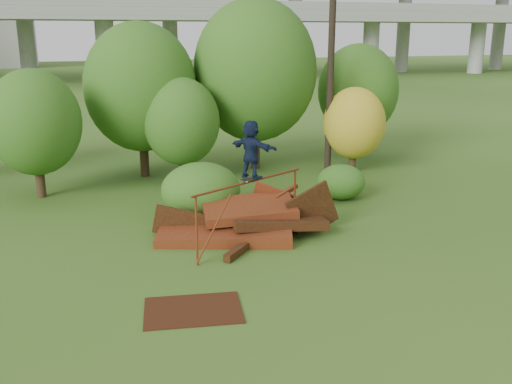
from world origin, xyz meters
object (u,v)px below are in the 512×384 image
object	(u,v)px
skater	(251,149)
utility_pole	(331,63)
scrap_pile	(243,222)
flat_plate	(193,310)

from	to	relation	value
skater	utility_pole	distance (m)	9.55
scrap_pile	utility_pole	distance (m)	9.58
scrap_pile	utility_pole	bearing A→B (deg)	47.10
scrap_pile	skater	xyz separation A→B (m)	(-0.08, -1.01, 2.43)
scrap_pile	utility_pole	size ratio (longest dim) A/B	0.63
skater	utility_pole	world-z (taller)	utility_pole
scrap_pile	skater	distance (m)	2.63
utility_pole	skater	bearing A→B (deg)	-129.05
scrap_pile	utility_pole	xyz separation A→B (m)	(5.82, 6.26, 4.31)
skater	flat_plate	world-z (taller)	skater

